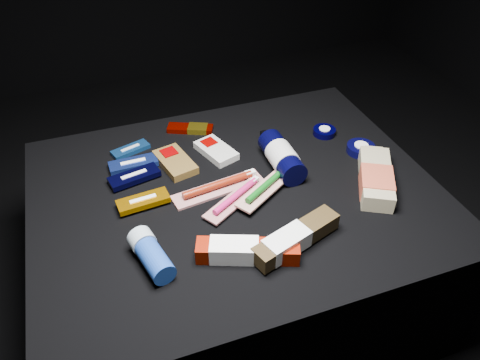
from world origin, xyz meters
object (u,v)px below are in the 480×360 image
object	(u,v)px
lotion_bottle	(282,157)
bodywash_bottle	(376,179)
deodorant_stick	(151,254)
toothpaste_carton_red	(243,251)

from	to	relation	value
lotion_bottle	bodywash_bottle	world-z (taller)	lotion_bottle
bodywash_bottle	deodorant_stick	size ratio (longest dim) A/B	1.62
lotion_bottle	bodywash_bottle	bearing A→B (deg)	-37.53
toothpaste_carton_red	bodywash_bottle	bearing A→B (deg)	37.06
lotion_bottle	bodywash_bottle	distance (m)	0.24
toothpaste_carton_red	deodorant_stick	bearing A→B (deg)	-174.00
deodorant_stick	toothpaste_carton_red	bearing A→B (deg)	-28.62
deodorant_stick	toothpaste_carton_red	world-z (taller)	deodorant_stick
deodorant_stick	toothpaste_carton_red	size ratio (longest dim) A/B	0.63
lotion_bottle	toothpaste_carton_red	distance (m)	0.33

